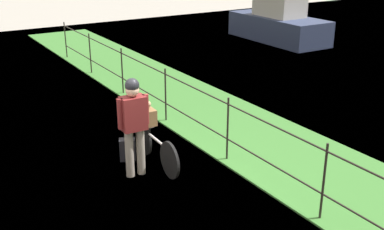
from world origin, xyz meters
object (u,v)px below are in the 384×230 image
terrier_dog (146,105)px  cyclist_person (134,119)px  bicycle_main (155,147)px  backpack_on_paving (127,149)px  mooring_bollard (139,112)px  wooden_crate (145,116)px  moored_boat_near (278,22)px

terrier_dog → cyclist_person: bearing=-42.6°
bicycle_main → backpack_on_paving: size_ratio=4.20×
bicycle_main → mooring_bollard: (-2.02, 0.66, -0.11)m
wooden_crate → mooring_bollard: wooden_crate is taller
bicycle_main → moored_boat_near: 11.37m
cyclist_person → backpack_on_paving: 1.01m
moored_boat_near → mooring_bollard: bearing=-58.9°
mooring_bollard → moored_boat_near: size_ratio=0.11×
terrier_dog → cyclist_person: cyclist_person is taller
bicycle_main → moored_boat_near: size_ratio=0.41×
cyclist_person → moored_boat_near: size_ratio=0.41×
mooring_bollard → moored_boat_near: 9.68m
wooden_crate → mooring_bollard: 1.84m
mooring_bollard → moored_boat_near: moored_boat_near is taller
terrier_dog → cyclist_person: (0.51, -0.47, 0.00)m
terrier_dog → wooden_crate: bearing=177.8°
wooden_crate → moored_boat_near: 11.12m
cyclist_person → backpack_on_paving: cyclist_person is taller
moored_boat_near → wooden_crate: bearing=-53.4°
terrier_dog → mooring_bollard: (-1.66, 0.65, -0.77)m
wooden_crate → cyclist_person: size_ratio=0.23×
bicycle_main → backpack_on_paving: bearing=-142.9°
backpack_on_paving → wooden_crate: bearing=13.0°
mooring_bollard → moored_boat_near: (-4.99, 8.28, 0.47)m
bicycle_main → terrier_dog: size_ratio=5.29×
bicycle_main → terrier_dog: terrier_dog is taller
mooring_bollard → moored_boat_near: bearing=121.1°
wooden_crate → backpack_on_paving: size_ratio=0.97×
moored_boat_near → cyclist_person: bearing=-52.7°
mooring_bollard → cyclist_person: bearing=-27.3°
bicycle_main → backpack_on_paving: (-0.44, -0.33, -0.14)m
wooden_crate → terrier_dog: (0.02, -0.00, 0.22)m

